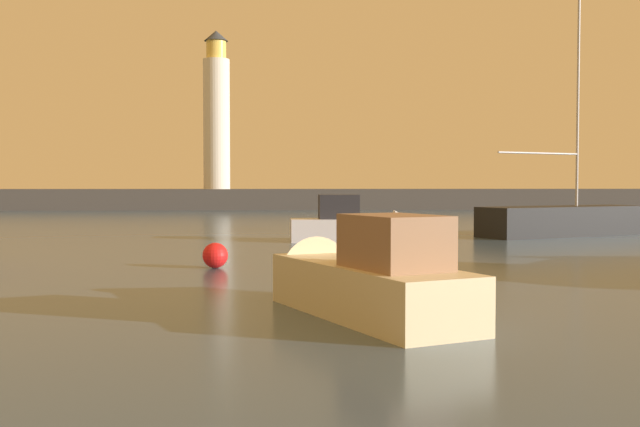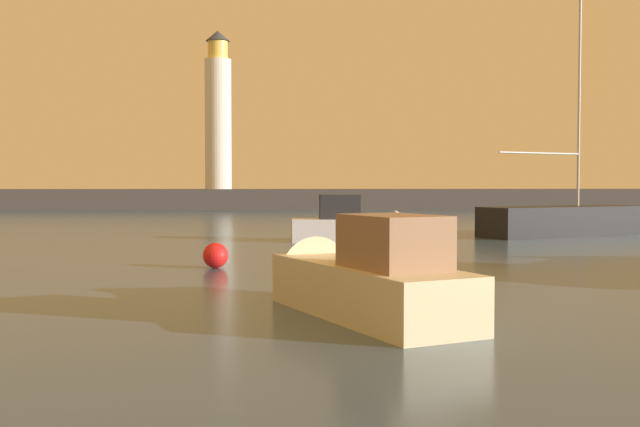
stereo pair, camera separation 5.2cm
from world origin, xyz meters
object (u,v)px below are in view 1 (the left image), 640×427
object	(u,v)px
sailboat_moored	(563,220)
motorboat_2	(352,278)
motorboat_3	(364,226)
lighthouse	(216,114)
mooring_buoy	(215,255)

from	to	relation	value
sailboat_moored	motorboat_2	bearing A→B (deg)	-120.34
motorboat_3	sailboat_moored	bearing A→B (deg)	16.74
lighthouse	mooring_buoy	size ratio (longest dim) A/B	20.45
sailboat_moored	mooring_buoy	bearing A→B (deg)	-139.74
motorboat_2	sailboat_moored	world-z (taller)	sailboat_moored
motorboat_3	mooring_buoy	bearing A→B (deg)	-118.84
lighthouse	motorboat_2	xyz separation A→B (m)	(6.88, -56.83, -8.18)
lighthouse	mooring_buoy	world-z (taller)	lighthouse
sailboat_moored	lighthouse	bearing A→B (deg)	116.69
motorboat_2	motorboat_3	distance (m)	17.24
lighthouse	mooring_buoy	distance (m)	50.25
lighthouse	motorboat_2	bearing A→B (deg)	-83.10
lighthouse	sailboat_moored	bearing A→B (deg)	-63.31
motorboat_2	motorboat_3	bearing A→B (deg)	82.57
sailboat_moored	mooring_buoy	size ratio (longest dim) A/B	20.47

